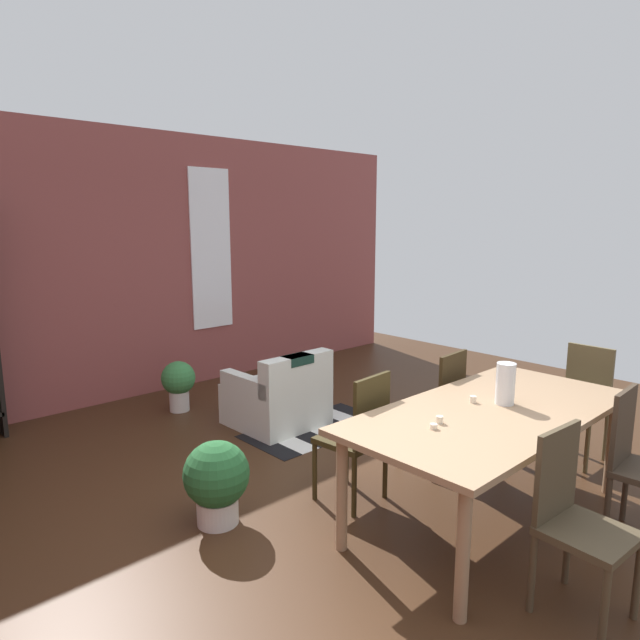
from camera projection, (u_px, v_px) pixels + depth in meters
ground_plane at (372, 556)px, 3.31m from camera, size 10.13×10.13×0.00m
back_wall_brick at (97, 268)px, 5.89m from camera, size 8.79×0.12×2.97m
window_pane_1 at (211, 249)px, 6.73m from camera, size 0.55×0.02×1.93m
dining_table at (492, 420)px, 3.61m from camera, size 2.14×1.04×0.77m
vase_on_table at (505, 384)px, 3.67m from camera, size 0.13×0.13×0.28m
tealight_candle_0 at (473, 399)px, 3.72m from camera, size 0.04×0.04×0.04m
tealight_candle_1 at (434, 426)px, 3.25m from camera, size 0.04×0.04×0.03m
tealight_candle_2 at (440, 420)px, 3.34m from camera, size 0.04×0.04×0.04m
dining_chair_far_left at (359, 434)px, 3.87m from camera, size 0.43×0.43×0.95m
dining_chair_near_right at (640, 461)px, 3.43m from camera, size 0.42×0.42×0.95m
dining_chair_near_left at (575, 516)px, 2.79m from camera, size 0.43×0.43×0.95m
dining_chair_head_right at (581, 399)px, 4.61m from camera, size 0.41×0.41×0.95m
dining_chair_far_right at (439, 403)px, 4.51m from camera, size 0.43×0.43×0.95m
armchair_white at (279, 397)px, 5.39m from camera, size 0.82×0.82×0.75m
potted_plant_by_shelf at (217, 479)px, 3.62m from camera, size 0.44×0.44×0.57m
potted_plant_corner at (178, 382)px, 5.79m from camera, size 0.35×0.35×0.53m
striped_rug at (316, 428)px, 5.34m from camera, size 1.40×0.73×0.01m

